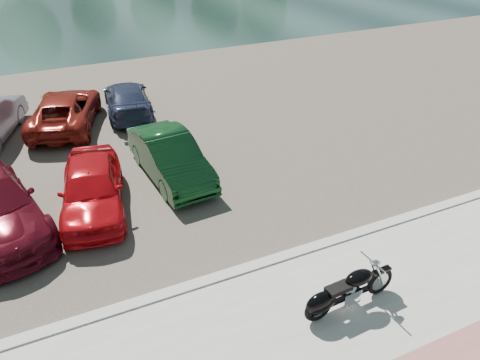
% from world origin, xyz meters
% --- Properties ---
extents(ground, '(200.00, 200.00, 0.00)m').
position_xyz_m(ground, '(0.00, 0.00, 0.00)').
color(ground, '#595447').
rests_on(ground, ground).
extents(promenade, '(60.00, 6.00, 0.10)m').
position_xyz_m(promenade, '(0.00, -1.00, 0.05)').
color(promenade, '#AFADA5').
rests_on(promenade, ground).
extents(kerb, '(60.00, 0.30, 0.14)m').
position_xyz_m(kerb, '(0.00, 2.00, 0.07)').
color(kerb, '#AFADA5').
rests_on(kerb, ground).
extents(parking_lot, '(60.00, 18.00, 0.04)m').
position_xyz_m(parking_lot, '(0.00, 11.00, 0.02)').
color(parking_lot, '#48423A').
rests_on(parking_lot, ground).
extents(river, '(120.00, 40.00, 0.00)m').
position_xyz_m(river, '(0.00, 40.00, 0.00)').
color(river, '#1A2E2B').
rests_on(river, ground).
extents(motorcycle, '(2.33, 0.75, 1.05)m').
position_xyz_m(motorcycle, '(0.64, 0.00, 0.56)').
color(motorcycle, black).
rests_on(motorcycle, promenade).
extents(car_4, '(2.41, 4.41, 1.42)m').
position_xyz_m(car_4, '(-3.42, 6.15, 0.75)').
color(car_4, red).
rests_on(car_4, parking_lot).
extents(car_5, '(1.77, 4.32, 1.39)m').
position_xyz_m(car_5, '(-0.88, 6.98, 0.74)').
color(car_5, '#103C1A').
rests_on(car_5, parking_lot).
extents(car_10, '(3.51, 5.18, 1.32)m').
position_xyz_m(car_10, '(-3.37, 12.38, 0.70)').
color(car_10, maroon).
rests_on(car_10, parking_lot).
extents(car_11, '(2.25, 4.42, 1.23)m').
position_xyz_m(car_11, '(-0.91, 12.69, 0.65)').
color(car_11, navy).
rests_on(car_11, parking_lot).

